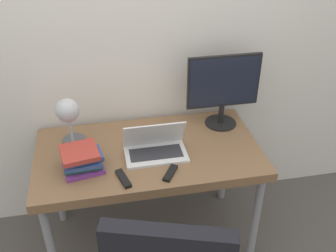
{
  "coord_description": "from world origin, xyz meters",
  "views": [
    {
      "loc": [
        -0.26,
        -1.56,
        2.18
      ],
      "look_at": [
        0.12,
        0.33,
        0.95
      ],
      "focal_mm": 42.0,
      "sensor_mm": 36.0,
      "label": 1
    }
  ],
  "objects_px": {
    "monitor": "(223,87)",
    "desk_lamp": "(68,114)",
    "book_stack": "(82,160)",
    "laptop": "(155,148)"
  },
  "relations": [
    {
      "from": "laptop",
      "to": "monitor",
      "type": "distance_m",
      "value": 0.6
    },
    {
      "from": "laptop",
      "to": "desk_lamp",
      "type": "distance_m",
      "value": 0.54
    },
    {
      "from": "laptop",
      "to": "book_stack",
      "type": "bearing_deg",
      "value": -171.17
    },
    {
      "from": "monitor",
      "to": "desk_lamp",
      "type": "relative_size",
      "value": 1.34
    },
    {
      "from": "book_stack",
      "to": "monitor",
      "type": "bearing_deg",
      "value": 19.41
    },
    {
      "from": "laptop",
      "to": "desk_lamp",
      "type": "height_order",
      "value": "desk_lamp"
    },
    {
      "from": "laptop",
      "to": "book_stack",
      "type": "xyz_separation_m",
      "value": [
        -0.43,
        -0.07,
        0.02
      ]
    },
    {
      "from": "desk_lamp",
      "to": "monitor",
      "type": "bearing_deg",
      "value": 8.04
    },
    {
      "from": "monitor",
      "to": "desk_lamp",
      "type": "bearing_deg",
      "value": -171.96
    },
    {
      "from": "monitor",
      "to": "desk_lamp",
      "type": "height_order",
      "value": "monitor"
    }
  ]
}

